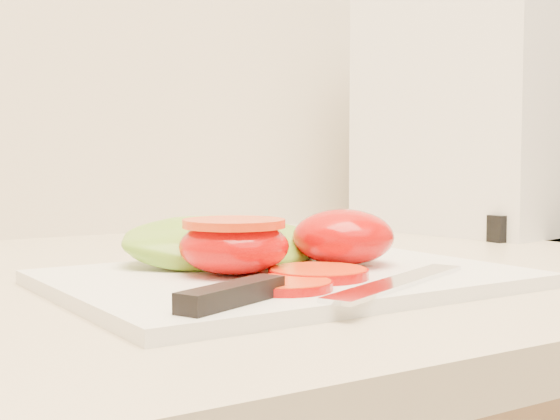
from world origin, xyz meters
TOP-DOWN VIEW (x-y plane):
  - cutting_board at (-0.24, 1.57)m, footprint 0.33×0.24m
  - tomato_half_dome at (-0.18, 1.58)m, footprint 0.08×0.08m
  - tomato_half_cut at (-0.28, 1.58)m, footprint 0.08×0.08m
  - tomato_slice_0 at (-0.24, 1.53)m, footprint 0.07×0.07m
  - tomato_slice_1 at (-0.28, 1.51)m, footprint 0.06×0.06m
  - lettuce_leaf_0 at (-0.25, 1.64)m, footprint 0.18×0.13m
  - lettuce_leaf_1 at (-0.21, 1.64)m, footprint 0.13×0.11m
  - knife at (-0.28, 1.48)m, footprint 0.25×0.09m
  - appliance at (0.19, 1.80)m, footprint 0.24×0.28m

SIDE VIEW (x-z plane):
  - cutting_board at x=-0.24m, z-range 0.93..0.94m
  - tomato_slice_1 at x=-0.28m, z-range 0.94..0.95m
  - tomato_slice_0 at x=-0.24m, z-range 0.94..0.95m
  - knife at x=-0.28m, z-range 0.94..0.95m
  - lettuce_leaf_1 at x=-0.21m, z-range 0.94..0.96m
  - lettuce_leaf_0 at x=-0.25m, z-range 0.94..0.97m
  - tomato_half_cut at x=-0.28m, z-range 0.94..0.98m
  - tomato_half_dome at x=-0.18m, z-range 0.94..0.98m
  - appliance at x=0.19m, z-range 0.93..1.23m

